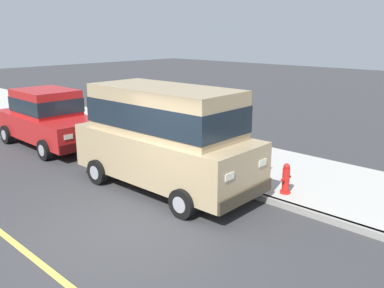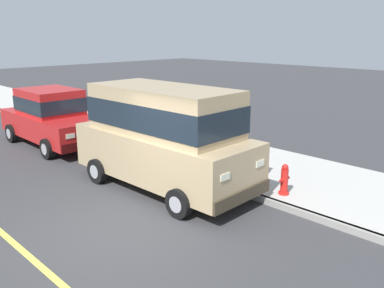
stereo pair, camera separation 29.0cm
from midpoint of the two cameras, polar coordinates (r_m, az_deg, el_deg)
name	(u,v)px [view 2 (the right image)]	position (r m, az deg, el deg)	size (l,w,h in m)	color
ground_plane	(118,233)	(8.15, -9.25, -12.17)	(80.00, 80.00, 0.00)	#38383A
curb	(226,187)	(10.13, 5.60, -5.98)	(0.16, 64.00, 0.14)	gray
sidewalk	(268,170)	(11.50, 11.34, -3.59)	(3.60, 64.00, 0.14)	#B7B5AD
lane_centre_line	(39,265)	(7.47, -19.61, -15.64)	(0.12, 57.60, 0.01)	#E0D64C
car_tan_van	(164,133)	(9.83, -3.16, 1.50)	(2.22, 4.94, 2.52)	tan
car_red_sedan	(52,117)	(14.62, -18.50, 3.65)	(2.08, 4.62, 1.92)	red
dog_white	(223,144)	(12.54, 5.09, -0.05)	(0.68, 0.44, 0.49)	white
fire_hydrant	(284,180)	(9.61, 13.66, -4.97)	(0.34, 0.24, 0.72)	red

